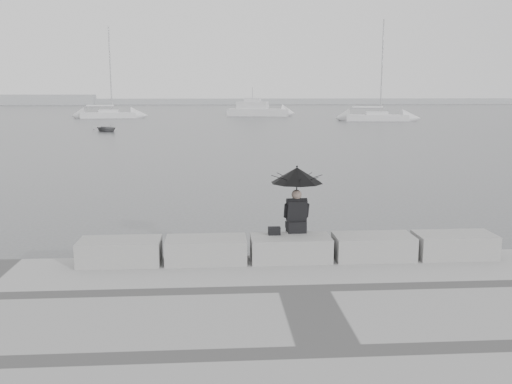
{
  "coord_description": "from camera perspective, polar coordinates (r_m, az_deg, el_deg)",
  "views": [
    {
      "loc": [
        -1.48,
        -11.49,
        3.89
      ],
      "look_at": [
        -0.46,
        3.0,
        1.3
      ],
      "focal_mm": 40.0,
      "sensor_mm": 36.0,
      "label": 1
    }
  ],
  "objects": [
    {
      "name": "dinghy",
      "position": [
        57.21,
        -14.68,
        6.15
      ],
      "size": [
        3.39,
        2.91,
        0.54
      ],
      "primitive_type": "imported",
      "rotation": [
        0.0,
        0.0,
        0.6
      ],
      "color": "slate",
      "rests_on": "ground"
    },
    {
      "name": "bag",
      "position": [
        11.62,
        1.84,
        -3.91
      ],
      "size": [
        0.25,
        0.14,
        0.16
      ],
      "primitive_type": "cube",
      "color": "black",
      "rests_on": "stone_block_centre"
    },
    {
      "name": "stone_block_right",
      "position": [
        11.91,
        11.65,
        -5.4
      ],
      "size": [
        1.6,
        0.8,
        0.5
      ],
      "primitive_type": "cube",
      "color": "gray",
      "rests_on": "promenade"
    },
    {
      "name": "motor_cruiser",
      "position": [
        89.31,
        0.25,
        8.18
      ],
      "size": [
        9.83,
        5.24,
        4.5
      ],
      "rotation": [
        0.0,
        0.0,
        -0.27
      ],
      "color": "silver",
      "rests_on": "ground"
    },
    {
      "name": "stone_block_centre",
      "position": [
        11.58,
        3.48,
        -5.67
      ],
      "size": [
        1.6,
        0.8,
        0.5
      ],
      "primitive_type": "cube",
      "color": "gray",
      "rests_on": "promenade"
    },
    {
      "name": "sailboat_left",
      "position": [
        85.28,
        -14.51,
        7.53
      ],
      "size": [
        7.9,
        3.03,
        12.9
      ],
      "rotation": [
        0.0,
        0.0,
        0.08
      ],
      "color": "silver",
      "rests_on": "ground"
    },
    {
      "name": "distant_landmass",
      "position": [
        166.16,
        -6.41,
        9.02
      ],
      "size": [
        180.0,
        8.0,
        2.8
      ],
      "color": "#979A9C",
      "rests_on": "ground"
    },
    {
      "name": "ground",
      "position": [
        12.22,
        3.16,
        -8.48
      ],
      "size": [
        360.0,
        360.0,
        0.0
      ],
      "primitive_type": "plane",
      "color": "#424447",
      "rests_on": "ground"
    },
    {
      "name": "stone_block_left",
      "position": [
        11.48,
        -5.01,
        -5.82
      ],
      "size": [
        1.6,
        0.8,
        0.5
      ],
      "primitive_type": "cube",
      "color": "gray",
      "rests_on": "promenade"
    },
    {
      "name": "stone_block_far_right",
      "position": [
        12.47,
        19.22,
        -5.06
      ],
      "size": [
        1.6,
        0.8,
        0.5
      ],
      "primitive_type": "cube",
      "color": "gray",
      "rests_on": "promenade"
    },
    {
      "name": "seated_person",
      "position": [
        11.69,
        4.11,
        0.68
      ],
      "size": [
        1.08,
        1.08,
        1.39
      ],
      "rotation": [
        0.0,
        0.0,
        0.05
      ],
      "color": "black",
      "rests_on": "stone_block_centre"
    },
    {
      "name": "stone_block_far_left",
      "position": [
        11.64,
        -13.45,
        -5.84
      ],
      "size": [
        1.6,
        0.8,
        0.5
      ],
      "primitive_type": "cube",
      "color": "gray",
      "rests_on": "promenade"
    },
    {
      "name": "sailboat_right",
      "position": [
        76.7,
        11.95,
        7.37
      ],
      "size": [
        8.2,
        3.34,
        12.9
      ],
      "rotation": [
        0.0,
        0.0,
        -0.12
      ],
      "color": "silver",
      "rests_on": "ground"
    }
  ]
}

